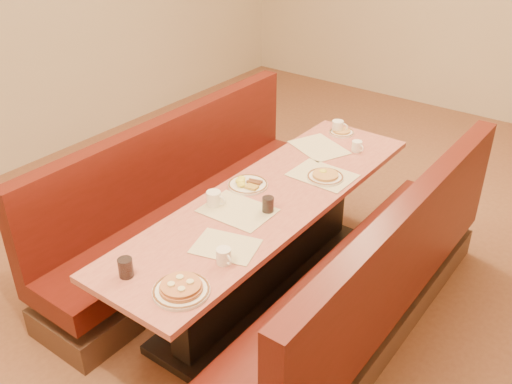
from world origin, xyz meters
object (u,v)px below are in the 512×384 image
Objects in this scene: pancake_plate at (181,289)px; soda_tumbler_mid at (268,205)px; eggs_plate at (247,184)px; coffee_mug_d at (338,127)px; coffee_mug_a at (224,256)px; coffee_mug_b at (214,199)px; booth_left at (187,212)px; coffee_mug_c at (357,146)px; booth_right at (370,290)px; soda_tumbler_near at (126,268)px; diner_table at (270,246)px.

pancake_plate is 2.89× the size of soda_tumbler_mid.
coffee_mug_d is at bearing 87.63° from eggs_plate.
pancake_plate is at bearing -101.73° from coffee_mug_d.
coffee_mug_d is (-0.35, 1.80, 0.00)m from coffee_mug_a.
coffee_mug_b reaches higher than pancake_plate.
coffee_mug_a is 1.83m from coffee_mug_d.
booth_left reaches higher than coffee_mug_d.
coffee_mug_d is at bearing 160.33° from coffee_mug_c.
booth_right is 20.16× the size of coffee_mug_b.
coffee_mug_b is 0.79m from soda_tumbler_near.
coffee_mug_a is 1.07× the size of soda_tumbler_near.
diner_table is 1.00× the size of booth_right.
coffee_mug_d is at bearing 99.06° from pancake_plate.
coffee_mug_d is at bearing 100.87° from soda_tumbler_mid.
diner_table is at bearing -4.47° from eggs_plate.
pancake_plate is (0.92, -1.00, 0.41)m from booth_left.
coffee_mug_a is at bearing 86.88° from pancake_plate.
eggs_plate is 2.65× the size of soda_tumbler_mid.
coffee_mug_b is at bearing -155.77° from soda_tumbler_mid.
soda_tumbler_mid is (-0.11, 0.54, 0.00)m from coffee_mug_a.
soda_tumbler_near is (-0.25, -1.97, 0.01)m from coffee_mug_c.
booth_right is 20.59× the size of coffee_mug_d.
coffee_mug_d is at bearing 78.25° from coffee_mug_b.
pancake_plate is 1.09× the size of eggs_plate.
eggs_plate is 0.34m from soda_tumbler_mid.
coffee_mug_b is at bearing -113.24° from coffee_mug_d.
booth_right is (0.73, 0.00, -0.01)m from diner_table.
soda_tumbler_near is (0.07, -1.09, 0.04)m from eggs_plate.
coffee_mug_d is (-0.15, 1.10, 0.42)m from diner_table.
pancake_plate is 0.82m from coffee_mug_b.
coffee_mug_b reaches higher than diner_table.
soda_tumbler_mid reaches higher than coffee_mug_b.
booth_left is 1.31m from coffee_mug_c.
soda_tumbler_near reaches higher than diner_table.
booth_right is 1.48m from coffee_mug_d.
coffee_mug_b is at bearing -88.31° from coffee_mug_c.
eggs_plate is at bearing 137.37° from coffee_mug_a.
booth_left is 0.74m from coffee_mug_b.
coffee_mug_b is 1.22× the size of coffee_mug_c.
soda_tumbler_mid is at bearing 96.35° from pancake_plate.
booth_right is 8.89× the size of pancake_plate.
soda_tumbler_near is at bearing -86.20° from eggs_plate.
soda_tumbler_near reaches higher than eggs_plate.
coffee_mug_c is at bearing 91.84° from pancake_plate.
soda_tumbler_near is (-0.33, -0.38, 0.01)m from coffee_mug_a.
soda_tumbler_near is (-0.12, -1.08, 0.43)m from diner_table.
coffee_mug_b is 1.20× the size of soda_tumbler_near.
booth_left is at bearing 141.60° from coffee_mug_b.
diner_table is at bearing -80.65° from coffee_mug_c.
soda_tumbler_mid is at bearing -30.92° from eggs_plate.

